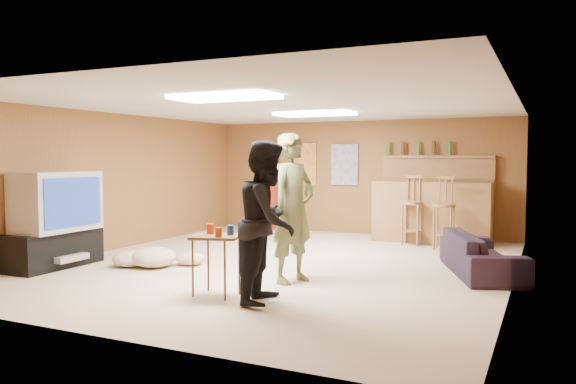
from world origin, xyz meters
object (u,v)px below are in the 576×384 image
at_px(person_black, 268,221).
at_px(tray_table, 216,265).
at_px(sofa, 481,254).
at_px(tv_body, 56,201).
at_px(bar_counter, 432,211).
at_px(person_olive, 293,208).

relative_size(person_black, tray_table, 2.54).
bearing_deg(tray_table, sofa, 43.91).
bearing_deg(tv_body, tray_table, -8.24).
height_order(bar_counter, person_olive, person_olive).
bearing_deg(person_olive, bar_counter, 4.22).
bearing_deg(sofa, person_olive, 105.03).
xyz_separation_m(person_olive, person_black, (0.14, -0.93, -0.05)).
bearing_deg(bar_counter, person_olive, -102.92).
relative_size(bar_counter, person_black, 1.20).
relative_size(person_olive, tray_table, 2.71).
xyz_separation_m(tv_body, tray_table, (2.78, -0.40, -0.57)).
height_order(person_black, sofa, person_black).
height_order(person_olive, person_black, person_olive).
relative_size(person_olive, sofa, 0.99).
xyz_separation_m(tv_body, sofa, (5.25, 1.97, -0.64)).
height_order(tv_body, tray_table, tv_body).
distance_m(sofa, tray_table, 3.43).
distance_m(person_olive, person_black, 0.94).
relative_size(tv_body, person_black, 0.66).
bearing_deg(tray_table, person_black, 1.81).
height_order(person_olive, tray_table, person_olive).
height_order(tv_body, person_olive, person_olive).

